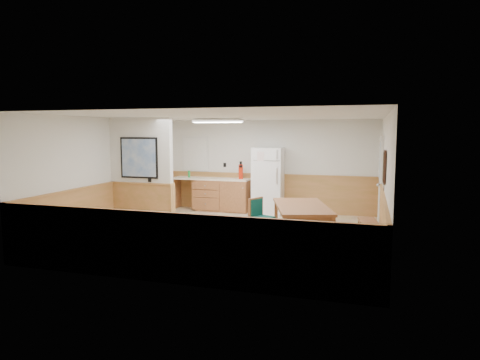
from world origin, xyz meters
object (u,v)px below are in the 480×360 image
(fire_extinguisher, at_px, (241,171))
(soap_bottle, at_px, (189,174))
(refrigerator, at_px, (268,181))
(dining_bench, at_px, (371,230))
(dining_chair, at_px, (259,215))
(dining_table, at_px, (302,210))

(fire_extinguisher, distance_m, soap_bottle, 1.51)
(refrigerator, bearing_deg, dining_bench, -48.05)
(dining_chair, distance_m, soap_bottle, 3.96)
(refrigerator, xyz_separation_m, dining_table, (1.33, -2.80, -0.22))
(dining_bench, xyz_separation_m, fire_extinguisher, (-3.42, 2.84, 0.77))
(soap_bottle, bearing_deg, dining_chair, -45.46)
(dining_table, distance_m, fire_extinguisher, 3.60)
(refrigerator, relative_size, dining_chair, 2.08)
(dining_chair, distance_m, fire_extinguisher, 3.18)
(dining_table, distance_m, soap_bottle, 4.60)
(dining_table, distance_m, dining_chair, 0.88)
(dining_table, height_order, dining_bench, dining_table)
(soap_bottle, bearing_deg, refrigerator, -0.40)
(dining_bench, bearing_deg, refrigerator, 125.43)
(refrigerator, height_order, dining_bench, refrigerator)
(dining_chair, bearing_deg, soap_bottle, 158.85)
(dining_bench, distance_m, soap_bottle, 5.69)
(soap_bottle, bearing_deg, dining_bench, -29.37)
(dining_chair, bearing_deg, fire_extinguisher, 137.88)
(dining_chair, relative_size, fire_extinguisher, 1.77)
(dining_table, height_order, dining_chair, dining_chair)
(dining_table, bearing_deg, dining_bench, -15.16)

